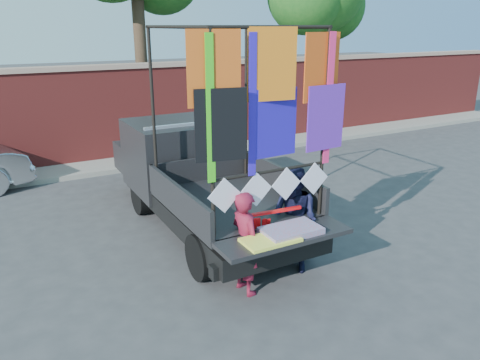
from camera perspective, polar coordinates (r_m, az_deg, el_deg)
ground at (r=7.56m, az=0.98°, el=-10.09°), size 90.00×90.00×0.00m
brick_wall at (r=13.38m, az=-14.15°, el=8.05°), size 30.00×0.45×2.61m
curb at (r=13.00m, az=-12.91°, el=2.11°), size 30.00×1.20×0.12m
pickup_truck at (r=9.03m, az=-5.88°, el=0.92°), size 2.28×5.72×3.60m
woman at (r=6.50m, az=0.66°, el=-7.69°), size 0.42×0.58×1.49m
man at (r=7.10m, az=6.62°, el=-4.87°), size 0.81×0.93×1.63m
streamer_bundle at (r=6.68m, az=3.09°, el=-5.64°), size 0.95×0.15×0.66m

